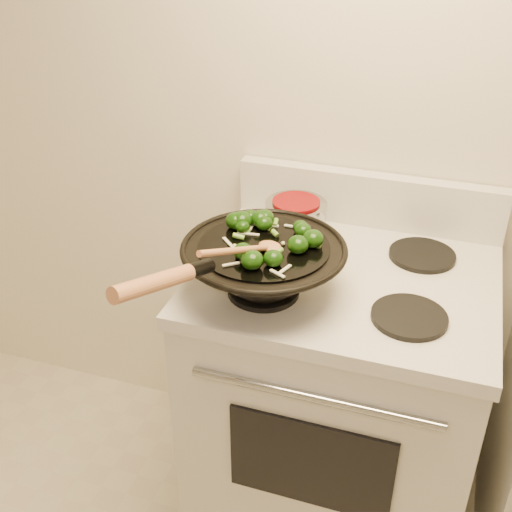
% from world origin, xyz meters
% --- Properties ---
extents(stove, '(0.78, 0.67, 1.08)m').
position_xyz_m(stove, '(-0.02, 1.17, 0.47)').
color(stove, silver).
rests_on(stove, ground).
extents(wok, '(0.40, 0.65, 0.25)m').
position_xyz_m(wok, '(-0.20, 1.02, 1.00)').
color(wok, black).
rests_on(wok, stove).
extents(stirfry, '(0.26, 0.26, 0.05)m').
position_xyz_m(stirfry, '(-0.20, 1.05, 1.07)').
color(stirfry, black).
rests_on(stirfry, wok).
extents(wooden_spoon, '(0.13, 0.26, 0.10)m').
position_xyz_m(wooden_spoon, '(-0.21, 0.94, 1.09)').
color(wooden_spoon, '#B17046').
rests_on(wooden_spoon, wok).
extents(saucepan, '(0.17, 0.28, 0.10)m').
position_xyz_m(saucepan, '(-0.20, 1.32, 0.98)').
color(saucepan, '#96999E').
rests_on(saucepan, stove).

